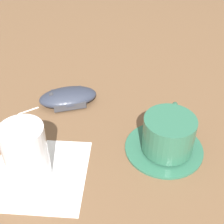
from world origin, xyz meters
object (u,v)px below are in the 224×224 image
object	(u,v)px
saucer	(164,148)
computer_mouse	(68,97)
coffee_cup	(169,133)
drinking_glass	(26,153)

from	to	relation	value
saucer	computer_mouse	bearing A→B (deg)	-27.45
coffee_cup	computer_mouse	size ratio (longest dim) A/B	0.87
coffee_cup	drinking_glass	size ratio (longest dim) A/B	1.16
saucer	coffee_cup	xyz separation A→B (m)	(-0.00, 0.00, 0.04)
coffee_cup	drinking_glass	distance (m)	0.23
computer_mouse	drinking_glass	bearing A→B (deg)	87.81
coffee_cup	computer_mouse	distance (m)	0.23
saucer	coffee_cup	world-z (taller)	coffee_cup
computer_mouse	drinking_glass	xyz separation A→B (m)	(0.01, 0.20, 0.04)
saucer	computer_mouse	size ratio (longest dim) A/B	1.02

